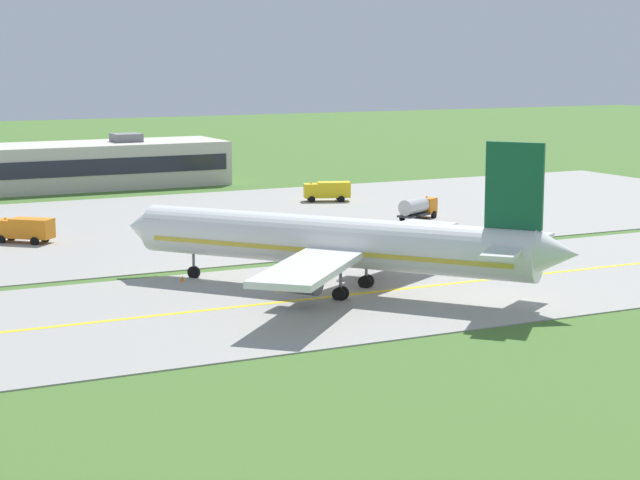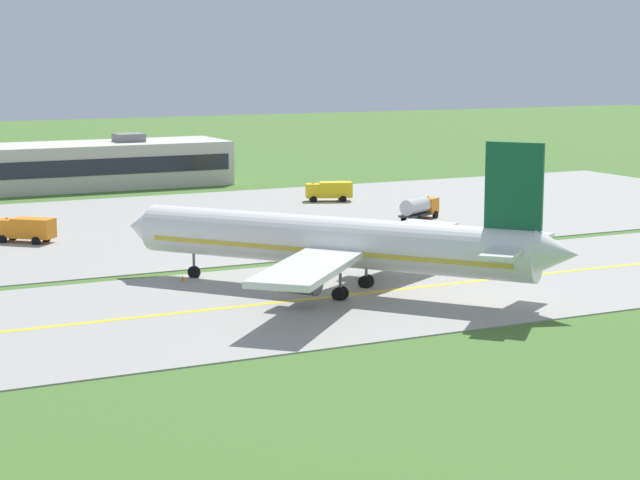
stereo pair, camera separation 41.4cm
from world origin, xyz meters
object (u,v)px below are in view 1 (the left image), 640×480
at_px(airplane_lead, 337,242).
at_px(service_truck_baggage, 25,229).
at_px(service_truck_catering, 327,190).
at_px(service_truck_fuel, 418,207).

bearing_deg(airplane_lead, service_truck_baggage, 115.93).
relative_size(airplane_lead, service_truck_catering, 5.27).
height_order(airplane_lead, service_truck_catering, airplane_lead).
relative_size(airplane_lead, service_truck_baggage, 5.73).
distance_m(airplane_lead, service_truck_catering, 56.59).
height_order(airplane_lead, service_truck_baggage, airplane_lead).
height_order(service_truck_fuel, service_truck_catering, service_truck_fuel).
xyz_separation_m(airplane_lead, service_truck_baggage, (-17.29, 35.55, -2.60)).
distance_m(service_truck_fuel, service_truck_catering, 19.37).
distance_m(airplane_lead, service_truck_fuel, 41.48).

